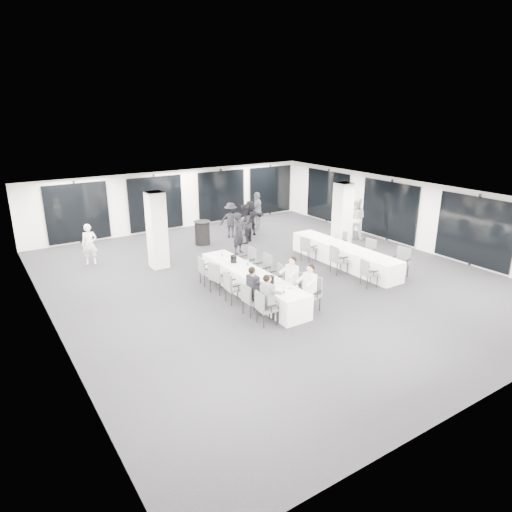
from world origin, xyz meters
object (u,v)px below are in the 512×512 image
at_px(cocktail_table, 202,233).
at_px(chair_side_right_mid, 368,250).
at_px(ice_bucket_near, 271,280).
at_px(chair_main_left_fourth, 217,276).
at_px(ice_bucket_far, 234,259).
at_px(standing_guest_b, 244,221).
at_px(standing_guest_d, 257,208).
at_px(banquet_table_side, 344,255).
at_px(standing_guest_f, 250,216).
at_px(chair_main_left_mid, 232,286).
at_px(chair_side_left_far, 307,247).
at_px(chair_main_right_near, 312,292).
at_px(chair_main_left_second, 250,298).
at_px(chair_main_right_mid, 277,276).
at_px(chair_main_left_near, 264,306).
at_px(banquet_table_main, 251,283).
at_px(chair_side_left_near, 368,272).
at_px(standing_guest_a, 239,231).
at_px(chair_main_left_far, 205,269).
at_px(standing_guest_h, 356,216).
at_px(chair_side_right_near, 401,260).
at_px(chair_main_right_fourth, 264,267).
at_px(chair_side_left_mid, 337,258).
at_px(standing_guest_c, 231,218).
at_px(chair_side_right_far, 340,241).
at_px(chair_main_right_far, 249,260).
at_px(standing_guest_g, 89,242).

relative_size(cocktail_table, chair_side_right_mid, 1.05).
bearing_deg(ice_bucket_near, chair_main_left_fourth, 113.91).
bearing_deg(ice_bucket_far, standing_guest_b, 53.93).
relative_size(chair_main_left_fourth, standing_guest_d, 0.50).
height_order(banquet_table_side, standing_guest_f, standing_guest_f).
bearing_deg(chair_main_left_mid, chair_side_left_far, 115.65).
height_order(banquet_table_side, standing_guest_d, standing_guest_d).
bearing_deg(ice_bucket_near, chair_main_right_near, -43.15).
xyz_separation_m(chair_main_right_near, ice_bucket_far, (-0.84, 3.03, 0.29)).
xyz_separation_m(chair_main_left_second, standing_guest_b, (3.63, 6.17, 0.44)).
bearing_deg(standing_guest_f, chair_main_right_mid, 75.11).
distance_m(chair_main_left_near, chair_main_left_mid, 1.73).
xyz_separation_m(banquet_table_main, chair_main_left_fourth, (-0.84, 0.67, 0.21)).
xyz_separation_m(chair_side_left_near, standing_guest_a, (-1.72, 5.33, 0.43)).
height_order(cocktail_table, chair_main_left_far, cocktail_table).
bearing_deg(chair_side_left_far, standing_guest_h, 98.27).
bearing_deg(standing_guest_f, banquet_table_side, 107.58).
bearing_deg(chair_main_left_second, chair_side_right_near, 85.68).
distance_m(chair_main_left_mid, standing_guest_a, 4.86).
height_order(chair_side_right_mid, ice_bucket_far, ice_bucket_far).
height_order(chair_main_right_fourth, standing_guest_b, standing_guest_b).
relative_size(standing_guest_a, standing_guest_f, 1.05).
height_order(chair_side_left_near, standing_guest_h, standing_guest_h).
xyz_separation_m(chair_main_left_near, chair_main_right_mid, (1.66, 1.74, -0.03)).
height_order(chair_side_left_mid, chair_side_right_near, chair_side_right_near).
distance_m(chair_side_right_mid, standing_guest_f, 6.05).
xyz_separation_m(chair_main_left_far, ice_bucket_near, (0.79, -2.64, 0.32)).
distance_m(banquet_table_side, chair_main_right_near, 4.30).
bearing_deg(chair_side_right_near, ice_bucket_near, 73.72).
height_order(banquet_table_main, chair_main_left_near, chair_main_left_near).
height_order(banquet_table_side, chair_side_right_near, chair_side_right_near).
relative_size(chair_side_left_near, standing_guest_c, 0.51).
relative_size(chair_side_left_near, ice_bucket_near, 3.91).
relative_size(chair_main_right_fourth, chair_side_right_near, 0.99).
height_order(chair_side_right_far, standing_guest_d, standing_guest_d).
height_order(chair_main_right_far, chair_side_left_far, chair_main_right_far).
xyz_separation_m(chair_main_left_near, chair_main_right_far, (1.67, 3.44, 0.03)).
bearing_deg(chair_main_left_second, standing_guest_g, -161.36).
height_order(chair_main_left_far, standing_guest_g, standing_guest_g).
distance_m(standing_guest_b, standing_guest_g, 6.34).
xyz_separation_m(chair_main_left_near, standing_guest_f, (4.52, 7.84, 0.36)).
relative_size(standing_guest_d, ice_bucket_near, 8.76).
bearing_deg(chair_main_left_second, chair_main_left_far, 178.05).
height_order(chair_main_left_fourth, chair_main_right_far, chair_main_left_fourth).
xyz_separation_m(chair_main_right_near, standing_guest_c, (1.94, 8.00, 0.31)).
height_order(chair_main_left_far, chair_main_right_near, chair_main_right_near).
relative_size(standing_guest_d, standing_guest_h, 0.98).
distance_m(chair_main_left_fourth, ice_bucket_near, 1.99).
xyz_separation_m(chair_main_right_near, chair_side_right_far, (4.38, 3.51, -0.05)).
bearing_deg(ice_bucket_near, chair_main_left_second, -171.60).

